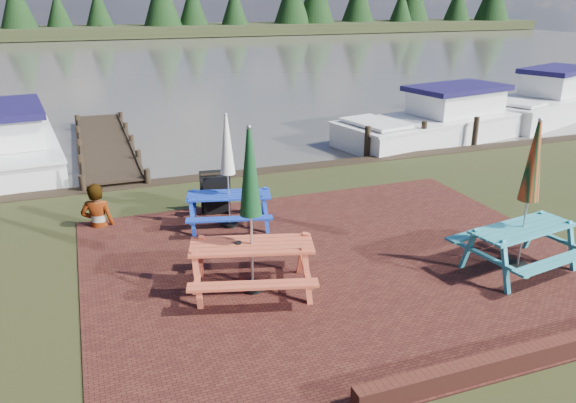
{
  "coord_description": "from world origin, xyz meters",
  "views": [
    {
      "loc": [
        -4.1,
        -7.36,
        4.65
      ],
      "look_at": [
        -0.66,
        1.91,
        1.0
      ],
      "focal_mm": 35.0,
      "sensor_mm": 36.0,
      "label": 1
    }
  ],
  "objects_px": {
    "picnic_table_red": "(252,237)",
    "boat_far": "(546,103)",
    "chalkboard": "(215,193)",
    "boat_near": "(440,123)",
    "picnic_table_teal": "(524,220)",
    "boat_jetty": "(10,146)",
    "person": "(94,184)",
    "picnic_table_blue": "(228,189)",
    "jetty": "(106,144)"
  },
  "relations": [
    {
      "from": "picnic_table_blue",
      "to": "jetty",
      "type": "xyz_separation_m",
      "value": [
        -2.08,
        7.83,
        -0.73
      ]
    },
    {
      "from": "chalkboard",
      "to": "boat_far",
      "type": "height_order",
      "value": "boat_far"
    },
    {
      "from": "chalkboard",
      "to": "picnic_table_teal",
      "type": "bearing_deg",
      "value": -39.42
    },
    {
      "from": "picnic_table_blue",
      "to": "boat_far",
      "type": "xyz_separation_m",
      "value": [
        15.25,
        7.06,
        -0.38
      ]
    },
    {
      "from": "picnic_table_red",
      "to": "boat_near",
      "type": "bearing_deg",
      "value": 57.3
    },
    {
      "from": "picnic_table_teal",
      "to": "jetty",
      "type": "xyz_separation_m",
      "value": [
        -6.41,
        11.58,
        -0.84
      ]
    },
    {
      "from": "chalkboard",
      "to": "jetty",
      "type": "bearing_deg",
      "value": 112.01
    },
    {
      "from": "boat_near",
      "to": "person",
      "type": "xyz_separation_m",
      "value": [
        -11.74,
        -4.63,
        0.54
      ]
    },
    {
      "from": "picnic_table_red",
      "to": "boat_far",
      "type": "distance_m",
      "value": 18.46
    },
    {
      "from": "boat_jetty",
      "to": "person",
      "type": "relative_size",
      "value": 3.99
    },
    {
      "from": "chalkboard",
      "to": "boat_far",
      "type": "bearing_deg",
      "value": 28.47
    },
    {
      "from": "jetty",
      "to": "boat_near",
      "type": "xyz_separation_m",
      "value": [
        11.19,
        -2.24,
        0.29
      ]
    },
    {
      "from": "picnic_table_red",
      "to": "person",
      "type": "distance_m",
      "value": 4.41
    },
    {
      "from": "picnic_table_red",
      "to": "boat_jetty",
      "type": "relative_size",
      "value": 0.37
    },
    {
      "from": "jetty",
      "to": "boat_jetty",
      "type": "height_order",
      "value": "boat_jetty"
    },
    {
      "from": "boat_near",
      "to": "person",
      "type": "bearing_deg",
      "value": 99.93
    },
    {
      "from": "chalkboard",
      "to": "boat_near",
      "type": "bearing_deg",
      "value": 33.75
    },
    {
      "from": "jetty",
      "to": "boat_jetty",
      "type": "distance_m",
      "value": 2.8
    },
    {
      "from": "chalkboard",
      "to": "boat_jetty",
      "type": "xyz_separation_m",
      "value": [
        -4.7,
        6.46,
        -0.06
      ]
    },
    {
      "from": "picnic_table_red",
      "to": "jetty",
      "type": "distance_m",
      "value": 10.81
    },
    {
      "from": "picnic_table_red",
      "to": "person",
      "type": "height_order",
      "value": "picnic_table_red"
    },
    {
      "from": "picnic_table_blue",
      "to": "boat_jetty",
      "type": "bearing_deg",
      "value": 137.76
    },
    {
      "from": "jetty",
      "to": "picnic_table_red",
      "type": "bearing_deg",
      "value": -80.74
    },
    {
      "from": "picnic_table_teal",
      "to": "picnic_table_blue",
      "type": "relative_size",
      "value": 1.13
    },
    {
      "from": "jetty",
      "to": "picnic_table_teal",
      "type": "bearing_deg",
      "value": -61.02
    },
    {
      "from": "boat_near",
      "to": "boat_far",
      "type": "xyz_separation_m",
      "value": [
        6.14,
        1.47,
        0.06
      ]
    },
    {
      "from": "person",
      "to": "picnic_table_red",
      "type": "bearing_deg",
      "value": 136.38
    },
    {
      "from": "chalkboard",
      "to": "boat_far",
      "type": "relative_size",
      "value": 0.13
    },
    {
      "from": "picnic_table_teal",
      "to": "person",
      "type": "height_order",
      "value": "picnic_table_teal"
    },
    {
      "from": "picnic_table_teal",
      "to": "person",
      "type": "bearing_deg",
      "value": 136.95
    },
    {
      "from": "picnic_table_red",
      "to": "boat_jetty",
      "type": "xyz_separation_m",
      "value": [
        -4.46,
        10.07,
        -0.54
      ]
    },
    {
      "from": "picnic_table_blue",
      "to": "boat_near",
      "type": "bearing_deg",
      "value": 45.88
    },
    {
      "from": "chalkboard",
      "to": "picnic_table_blue",
      "type": "bearing_deg",
      "value": -76.3
    },
    {
      "from": "picnic_table_red",
      "to": "boat_near",
      "type": "xyz_separation_m",
      "value": [
        9.45,
        8.4,
        -0.57
      ]
    },
    {
      "from": "boat_jetty",
      "to": "boat_far",
      "type": "distance_m",
      "value": 20.05
    },
    {
      "from": "picnic_table_blue",
      "to": "boat_jetty",
      "type": "xyz_separation_m",
      "value": [
        -4.8,
        7.27,
        -0.41
      ]
    },
    {
      "from": "picnic_table_teal",
      "to": "boat_near",
      "type": "xyz_separation_m",
      "value": [
        4.77,
        9.34,
        -0.55
      ]
    },
    {
      "from": "picnic_table_teal",
      "to": "picnic_table_blue",
      "type": "height_order",
      "value": "picnic_table_teal"
    },
    {
      "from": "person",
      "to": "jetty",
      "type": "bearing_deg",
      "value": -79.46
    },
    {
      "from": "chalkboard",
      "to": "boat_near",
      "type": "relative_size",
      "value": 0.12
    },
    {
      "from": "picnic_table_red",
      "to": "picnic_table_teal",
      "type": "bearing_deg",
      "value": 4.3
    },
    {
      "from": "picnic_table_teal",
      "to": "person",
      "type": "xyz_separation_m",
      "value": [
        -6.97,
        4.71,
        -0.01
      ]
    },
    {
      "from": "boat_near",
      "to": "boat_jetty",
      "type": "bearing_deg",
      "value": 71.54
    },
    {
      "from": "jetty",
      "to": "person",
      "type": "height_order",
      "value": "person"
    },
    {
      "from": "chalkboard",
      "to": "boat_near",
      "type": "xyz_separation_m",
      "value": [
        9.21,
        4.78,
        -0.09
      ]
    },
    {
      "from": "chalkboard",
      "to": "boat_near",
      "type": "distance_m",
      "value": 10.38
    },
    {
      "from": "picnic_table_blue",
      "to": "boat_far",
      "type": "bearing_deg",
      "value": 39.17
    },
    {
      "from": "picnic_table_teal",
      "to": "picnic_table_red",
      "type": "bearing_deg",
      "value": 159.63
    },
    {
      "from": "picnic_table_teal",
      "to": "picnic_table_blue",
      "type": "bearing_deg",
      "value": 130.19
    },
    {
      "from": "picnic_table_blue",
      "to": "boat_jetty",
      "type": "relative_size",
      "value": 0.32
    }
  ]
}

